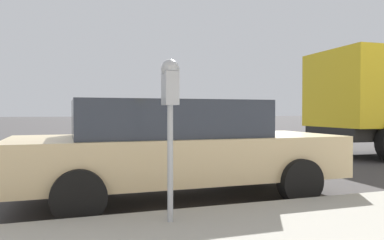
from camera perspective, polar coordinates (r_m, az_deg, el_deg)
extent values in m
plane|color=#3D3A3A|center=(6.51, -13.62, -10.28)|extent=(220.00, 220.00, 0.00)
cylinder|color=gray|center=(3.87, -3.34, -6.63)|extent=(0.06, 0.06, 1.20)
cube|color=gray|center=(3.84, -3.36, 4.82)|extent=(0.20, 0.14, 0.34)
sphere|color=gray|center=(3.86, -3.36, 7.84)|extent=(0.19, 0.19, 0.19)
cube|color=gold|center=(3.94, -3.76, 4.11)|extent=(0.01, 0.11, 0.12)
cube|color=black|center=(3.95, -3.77, 5.84)|extent=(0.01, 0.10, 0.08)
cube|color=tan|center=(5.66, -1.91, -5.54)|extent=(1.84, 4.80, 0.62)
cube|color=#232833|center=(5.57, -3.80, 0.26)|extent=(1.62, 2.69, 0.53)
cylinder|color=black|center=(7.09, 7.57, -6.69)|extent=(0.22, 0.64, 0.64)
cylinder|color=black|center=(5.52, 16.15, -8.98)|extent=(0.22, 0.64, 0.64)
cylinder|color=black|center=(6.37, -17.42, -7.62)|extent=(0.22, 0.64, 0.64)
cylinder|color=black|center=(4.56, -16.90, -11.13)|extent=(0.22, 0.64, 0.64)
cube|color=gold|center=(11.87, 24.23, 4.29)|extent=(2.62, 2.27, 2.17)
cylinder|color=black|center=(12.86, 20.47, -2.33)|extent=(0.34, 1.05, 1.04)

